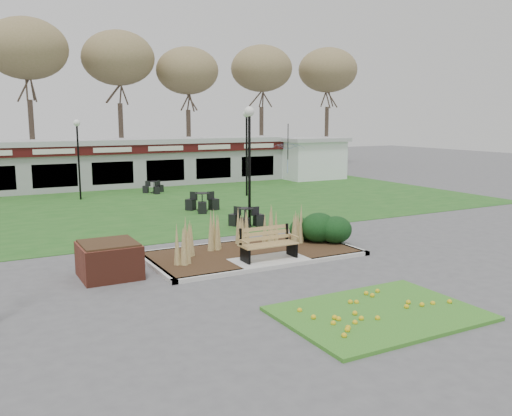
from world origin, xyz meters
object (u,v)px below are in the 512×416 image
lamp_post_mid_right (78,142)px  patio_umbrella (288,158)px  bistro_set_b (246,221)px  bistro_set_d (202,205)px  park_bench (268,243)px  brick_planter (109,259)px  lamp_post_near_right (249,140)px  service_hut (311,158)px  lamp_post_far_right (247,134)px  bistro_set_c (154,189)px  food_pavilion (107,163)px

lamp_post_mid_right → patio_umbrella: 12.74m
bistro_set_b → bistro_set_d: bistro_set_d is taller
park_bench → patio_umbrella: size_ratio=0.59×
brick_planter → lamp_post_mid_right: 14.79m
lamp_post_near_right → service_hut: bearing=48.0°
park_bench → bistro_set_d: (1.72, 8.99, -0.29)m
park_bench → lamp_post_near_right: 6.06m
park_bench → bistro_set_b: 5.15m
lamp_post_far_right → bistro_set_b: (-3.95, -7.55, -3.07)m
brick_planter → bistro_set_c: 16.21m
food_pavilion → lamp_post_mid_right: (-2.44, -4.52, 1.51)m
park_bench → bistro_set_d: bearing=79.2°
park_bench → service_hut: service_hut is taller
patio_umbrella → bistro_set_d: bearing=-142.7°
service_hut → lamp_post_near_right: 17.26m
brick_planter → lamp_post_near_right: size_ratio=0.33×
brick_planter → bistro_set_c: brick_planter is taller
food_pavilion → bistro_set_c: size_ratio=19.97×
food_pavilion → lamp_post_far_right: 9.49m
service_hut → patio_umbrella: service_hut is taller
lamp_post_mid_right → patio_umbrella: (12.67, 0.29, -1.27)m
service_hut → bistro_set_c: (-11.85, -1.97, -1.21)m
bistro_set_b → service_hut: bearing=47.8°
food_pavilion → lamp_post_far_right: bearing=-52.0°
lamp_post_far_right → food_pavilion: bearing=128.0°
food_pavilion → service_hut: bearing=-8.3°
brick_planter → service_hut: size_ratio=0.34×
food_pavilion → bistro_set_c: food_pavilion is taller
park_bench → bistro_set_d: 9.16m
food_pavilion → lamp_post_far_right: size_ratio=5.37×
brick_planter → service_hut: bearing=43.5°
lamp_post_near_right → lamp_post_mid_right: 11.14m
brick_planter → bistro_set_b: brick_planter is taller
lamp_post_near_right → bistro_set_d: 5.04m
lamp_post_mid_right → bistro_set_b: 11.52m
lamp_post_far_right → bistro_set_b: 9.06m
lamp_post_near_right → bistro_set_c: lamp_post_near_right is taller
brick_planter → lamp_post_mid_right: lamp_post_mid_right is taller
park_bench → lamp_post_near_right: lamp_post_near_right is taller
service_hut → bistro_set_d: bearing=-143.4°
bistro_set_b → bistro_set_d: bearing=90.9°
lamp_post_near_right → lamp_post_mid_right: lamp_post_near_right is taller
lamp_post_near_right → bistro_set_c: size_ratio=3.73×
service_hut → lamp_post_mid_right: (-15.94, -2.56, 1.53)m
bistro_set_b → bistro_set_c: bistro_set_b is taller
brick_planter → bistro_set_b: 7.41m
brick_planter → service_hut: 24.71m
park_bench → lamp_post_near_right: (2.03, 5.00, 2.76)m
service_hut → food_pavilion: bearing=171.7°
lamp_post_mid_right → bistro_set_b: (4.22, -10.37, -2.71)m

